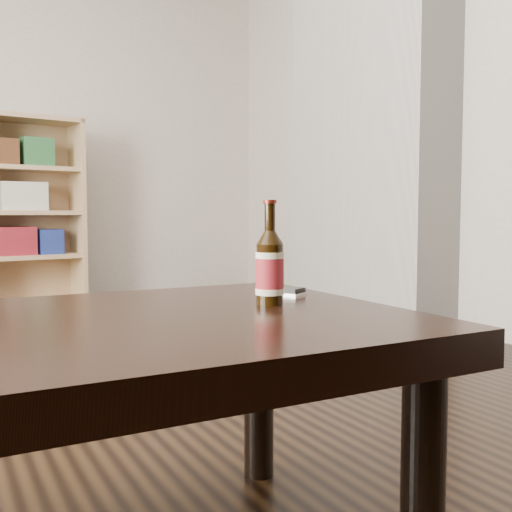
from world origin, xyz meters
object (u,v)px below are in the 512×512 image
bookshelf (26,209)px  phone (284,291)px  coffee_table (46,364)px  beer_bottle (270,268)px

bookshelf → phone: 3.22m
bookshelf → coffee_table: 3.38m
bookshelf → beer_bottle: (-0.00, -3.33, -0.14)m
coffee_table → beer_bottle: bearing=3.0°
beer_bottle → phone: (0.10, 0.12, -0.06)m
bookshelf → coffee_table: bookshelf is taller
coffee_table → beer_bottle: (0.42, 0.02, 0.13)m
bookshelf → beer_bottle: 3.33m
bookshelf → coffee_table: bearing=-104.3°
beer_bottle → phone: 0.17m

